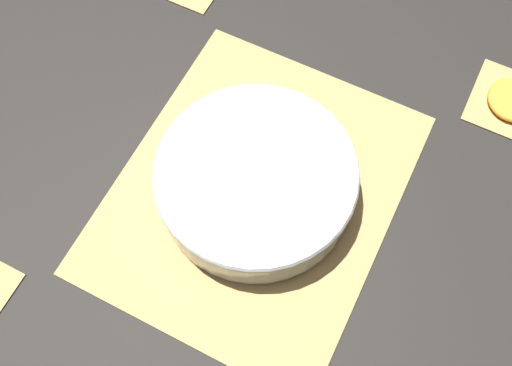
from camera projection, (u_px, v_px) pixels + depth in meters
The scene contains 4 objects.
ground_plane at pixel (256, 193), 0.90m from camera, with size 6.00×6.00×0.00m, color black.
bamboo_mat_center at pixel (256, 192), 0.90m from camera, with size 0.49×0.40×0.01m.
coaster_mat_near_right at pixel (512, 103), 0.97m from camera, with size 0.13×0.13×0.01m.
fruit_salad_bowl at pixel (256, 180), 0.86m from camera, with size 0.29×0.29×0.07m.
Camera 1 is at (-0.33, -0.16, 0.83)m, focal length 42.00 mm.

